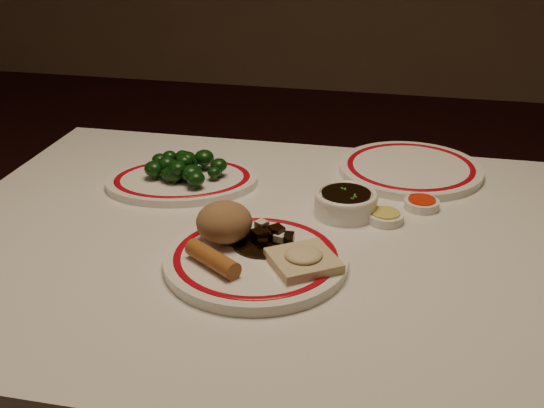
{
  "coord_description": "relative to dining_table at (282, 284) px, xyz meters",
  "views": [
    {
      "loc": [
        0.19,
        -0.99,
        1.29
      ],
      "look_at": [
        -0.02,
        0.02,
        0.8
      ],
      "focal_mm": 45.0,
      "sensor_mm": 36.0,
      "label": 1
    }
  ],
  "objects": [
    {
      "name": "far_plate",
      "position": [
        0.2,
        0.33,
        0.1
      ],
      "size": [
        0.29,
        0.29,
        0.02
      ],
      "color": "white",
      "rests_on": "dining_table"
    },
    {
      "name": "rice_mound",
      "position": [
        -0.08,
        -0.06,
        0.14
      ],
      "size": [
        0.09,
        0.09,
        0.07
      ],
      "primitive_type": "ellipsoid",
      "color": "#936845",
      "rests_on": "main_plate"
    },
    {
      "name": "spring_roll",
      "position": [
        -0.08,
        -0.15,
        0.12
      ],
      "size": [
        0.1,
        0.08,
        0.03
      ],
      "primitive_type": "cylinder",
      "rotation": [
        1.57,
        0.0,
        0.95
      ],
      "color": "#A46128",
      "rests_on": "main_plate"
    },
    {
      "name": "sweet_sour_dish",
      "position": [
        0.23,
        0.16,
        0.1
      ],
      "size": [
        0.06,
        0.06,
        0.02
      ],
      "color": "white",
      "rests_on": "dining_table"
    },
    {
      "name": "broccoli_plate",
      "position": [
        -0.24,
        0.17,
        0.1
      ],
      "size": [
        0.35,
        0.33,
        0.02
      ],
      "color": "white",
      "rests_on": "dining_table"
    },
    {
      "name": "fried_wonton",
      "position": [
        0.05,
        -0.11,
        0.12
      ],
      "size": [
        0.13,
        0.13,
        0.03
      ],
      "color": "beige",
      "rests_on": "main_plate"
    },
    {
      "name": "broccoli_pile",
      "position": [
        -0.23,
        0.18,
        0.13
      ],
      "size": [
        0.16,
        0.13,
        0.05
      ],
      "color": "#23471C",
      "rests_on": "broccoli_plate"
    },
    {
      "name": "main_plate",
      "position": [
        -0.02,
        -0.1,
        0.1
      ],
      "size": [
        0.34,
        0.34,
        0.02
      ],
      "color": "white",
      "rests_on": "dining_table"
    },
    {
      "name": "stirfry_heap",
      "position": [
        -0.02,
        -0.06,
        0.12
      ],
      "size": [
        0.1,
        0.1,
        0.03
      ],
      "color": "black",
      "rests_on": "main_plate"
    },
    {
      "name": "soy_bowl",
      "position": [
        0.09,
        0.11,
        0.11
      ],
      "size": [
        0.11,
        0.11,
        0.04
      ],
      "color": "white",
      "rests_on": "dining_table"
    },
    {
      "name": "dining_table",
      "position": [
        0.0,
        0.0,
        0.0
      ],
      "size": [
        1.2,
        0.9,
        0.75
      ],
      "color": "white",
      "rests_on": "ground"
    },
    {
      "name": "mustard_dish",
      "position": [
        0.17,
        0.1,
        0.1
      ],
      "size": [
        0.06,
        0.06,
        0.02
      ],
      "color": "white",
      "rests_on": "dining_table"
    }
  ]
}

